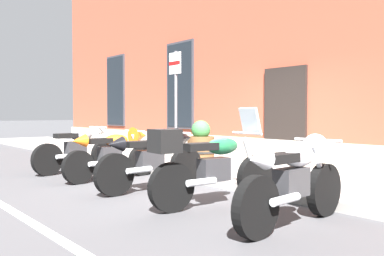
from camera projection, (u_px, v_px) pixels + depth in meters
name	position (u px, v px, depth m)	size (l,w,h in m)	color
ground_plane	(198.00, 184.00, 7.38)	(140.00, 140.00, 0.00)	#38383A
sidewalk	(246.00, 174.00, 8.20)	(28.42, 2.56, 0.14)	gray
lane_stripe	(13.00, 211.00, 5.32)	(28.42, 0.12, 0.01)	silver
brick_pub_facade	(362.00, 17.00, 10.99)	(22.42, 6.67, 7.77)	brown
motorcycle_grey_naked	(78.00, 150.00, 8.90)	(0.63, 2.09, 0.99)	black
motorcycle_orange_sport	(116.00, 151.00, 7.94)	(0.62, 2.07, 1.00)	black
motorcycle_black_sport	(156.00, 157.00, 6.83)	(0.62, 2.14, 1.03)	black
motorcycle_green_touring	(210.00, 165.00, 5.62)	(0.64, 2.14, 1.37)	black
motorcycle_white_sport	(298.00, 176.00, 4.65)	(0.62, 2.04, 1.04)	black
parking_sign	(176.00, 93.00, 8.50)	(0.36, 0.07, 2.44)	#4C4C51
barrel_planter	(201.00, 147.00, 8.61)	(0.60, 0.60, 0.99)	brown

